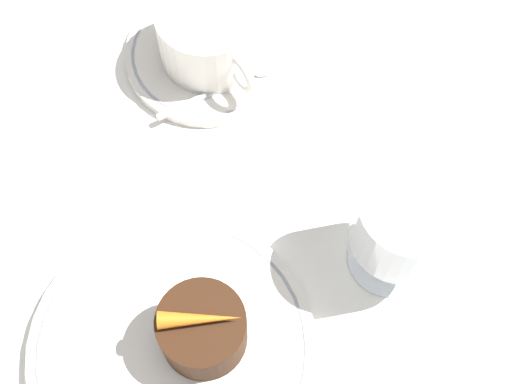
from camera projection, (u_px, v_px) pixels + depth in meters
name	position (u px, v px, depth m)	size (l,w,h in m)	color
ground_plane	(181.00, 304.00, 0.57)	(3.00, 3.00, 0.00)	white
dinner_plate	(173.00, 349.00, 0.55)	(0.22, 0.22, 0.01)	white
saucer	(208.00, 54.00, 0.67)	(0.16, 0.16, 0.01)	white
coffee_cup	(209.00, 33.00, 0.64)	(0.12, 0.09, 0.06)	white
spoon	(230.00, 85.00, 0.65)	(0.02, 0.12, 0.00)	silver
wine_glass	(404.00, 225.00, 0.52)	(0.08, 0.08, 0.11)	silver
dessert_cake	(203.00, 330.00, 0.52)	(0.07, 0.07, 0.05)	#381E0F
carrot_garnish	(200.00, 319.00, 0.50)	(0.04, 0.06, 0.01)	orange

